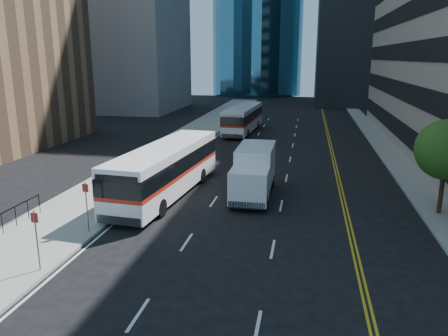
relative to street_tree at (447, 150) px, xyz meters
name	(u,v)px	position (x,y,z in m)	size (l,w,h in m)	color
ground	(256,269)	(-9.00, -8.00, -3.64)	(160.00, 160.00, 0.00)	black
sidewalk_west	(181,143)	(-19.50, 17.00, -3.57)	(5.00, 90.00, 0.15)	gray
sidewalk_east	(386,150)	(0.00, 17.00, -3.57)	(2.00, 90.00, 0.15)	gray
street_tree	(447,150)	(0.00, 0.00, 0.00)	(3.20, 3.20, 5.10)	#332114
bus_front	(166,169)	(-15.60, 0.62, -1.94)	(3.66, 12.26, 3.12)	white
bus_rear	(243,118)	(-14.38, 24.72, -2.04)	(3.11, 11.50, 2.94)	silver
box_truck	(254,171)	(-10.29, 1.47, -2.06)	(2.18, 6.28, 3.00)	white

